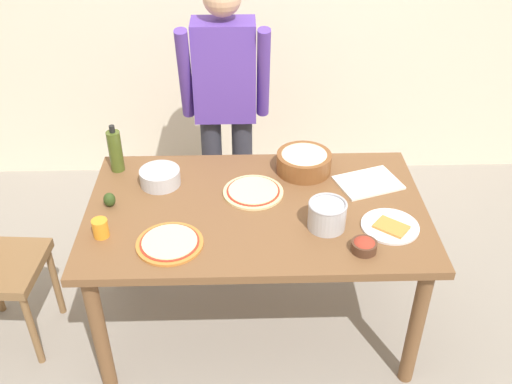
{
  "coord_description": "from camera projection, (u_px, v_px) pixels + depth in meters",
  "views": [
    {
      "loc": [
        -0.06,
        -2.22,
        2.37
      ],
      "look_at": [
        0.0,
        0.05,
        0.81
      ],
      "focal_mm": 40.81,
      "sensor_mm": 36.0,
      "label": 1
    }
  ],
  "objects": [
    {
      "name": "small_sauce_bowl",
      "position": [
        364.0,
        245.0,
        2.46
      ],
      "size": [
        0.11,
        0.11,
        0.06
      ],
      "color": "#4C2D1E",
      "rests_on": "dining_table"
    },
    {
      "name": "pizza_cooked_on_tray",
      "position": [
        170.0,
        243.0,
        2.51
      ],
      "size": [
        0.29,
        0.29,
        0.02
      ],
      "color": "#C67A33",
      "rests_on": "dining_table"
    },
    {
      "name": "steel_pot",
      "position": [
        327.0,
        215.0,
        2.58
      ],
      "size": [
        0.17,
        0.17,
        0.13
      ],
      "color": "#B7B7BC",
      "rests_on": "dining_table"
    },
    {
      "name": "avocado",
      "position": [
        109.0,
        200.0,
        2.73
      ],
      "size": [
        0.06,
        0.06,
        0.07
      ],
      "primitive_type": "ellipsoid",
      "color": "#2D4219",
      "rests_on": "dining_table"
    },
    {
      "name": "pizza_raw_on_board",
      "position": [
        253.0,
        192.0,
        2.83
      ],
      "size": [
        0.29,
        0.29,
        0.02
      ],
      "color": "beige",
      "rests_on": "dining_table"
    },
    {
      "name": "dining_table",
      "position": [
        256.0,
        222.0,
        2.79
      ],
      "size": [
        1.6,
        0.96,
        0.76
      ],
      "color": "brown",
      "rests_on": "ground"
    },
    {
      "name": "person_cook",
      "position": [
        225.0,
        102.0,
        3.26
      ],
      "size": [
        0.49,
        0.25,
        1.62
      ],
      "color": "#2D2D38",
      "rests_on": "ground"
    },
    {
      "name": "ground",
      "position": [
        256.0,
        319.0,
        3.17
      ],
      "size": [
        8.0,
        8.0,
        0.0
      ],
      "primitive_type": "plane",
      "color": "gray"
    },
    {
      "name": "olive_oil_bottle",
      "position": [
        115.0,
        151.0,
        2.95
      ],
      "size": [
        0.07,
        0.07,
        0.26
      ],
      "color": "#47561E",
      "rests_on": "dining_table"
    },
    {
      "name": "cup_orange",
      "position": [
        100.0,
        228.0,
        2.54
      ],
      "size": [
        0.07,
        0.07,
        0.08
      ],
      "primitive_type": "cylinder",
      "color": "orange",
      "rests_on": "dining_table"
    },
    {
      "name": "mixing_bowl_steel",
      "position": [
        160.0,
        177.0,
        2.88
      ],
      "size": [
        0.2,
        0.2,
        0.08
      ],
      "color": "#B7B7BC",
      "rests_on": "dining_table"
    },
    {
      "name": "cutting_board_white",
      "position": [
        368.0,
        183.0,
        2.9
      ],
      "size": [
        0.36,
        0.31,
        0.01
      ],
      "primitive_type": "cube",
      "rotation": [
        0.0,
        0.0,
        0.33
      ],
      "color": "white",
      "rests_on": "dining_table"
    },
    {
      "name": "popcorn_bowl",
      "position": [
        304.0,
        161.0,
        2.97
      ],
      "size": [
        0.28,
        0.28,
        0.11
      ],
      "color": "brown",
      "rests_on": "dining_table"
    },
    {
      "name": "plate_with_slice",
      "position": [
        390.0,
        226.0,
        2.6
      ],
      "size": [
        0.26,
        0.26,
        0.02
      ],
      "color": "white",
      "rests_on": "dining_table"
    }
  ]
}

